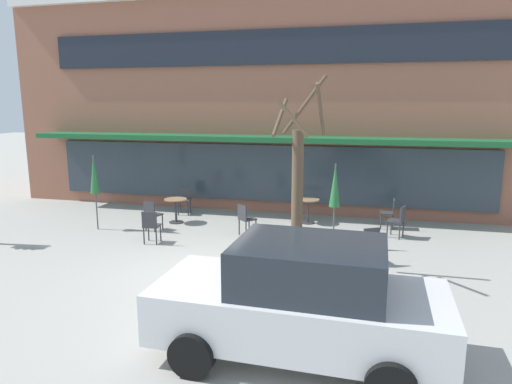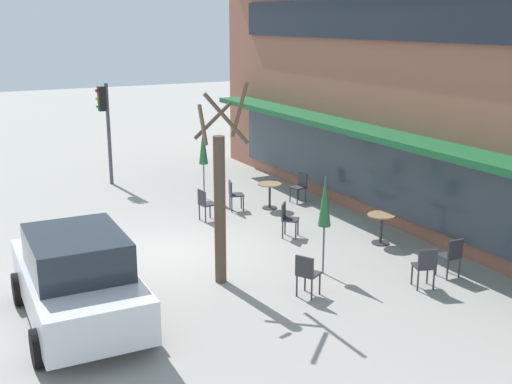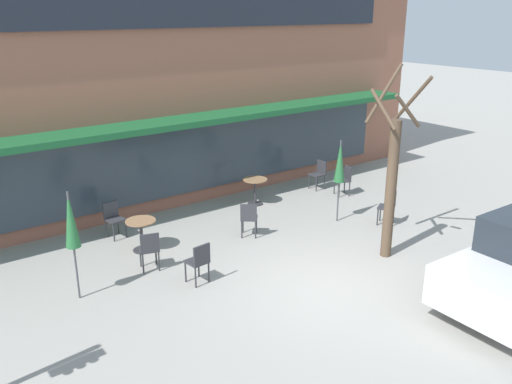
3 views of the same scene
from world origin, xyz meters
name	(u,v)px [view 1 (image 1 of 3)]	position (x,y,z in m)	size (l,w,h in m)	color
ground_plane	(198,273)	(0.00, 0.00, 0.00)	(80.00, 80.00, 0.00)	#9E9B93
building_facade	(283,101)	(0.00, 9.97, 3.78)	(18.61, 9.10, 7.55)	#935B47
cafe_table_near_wall	(176,207)	(-2.22, 3.91, 0.52)	(0.70, 0.70, 0.76)	#333338
cafe_table_streetside	(308,207)	(1.78, 4.86, 0.52)	(0.70, 0.70, 0.76)	#333338
patio_umbrella_green_folded	(335,186)	(2.74, 2.51, 1.63)	(0.28, 0.28, 2.20)	#4C4C51
patio_umbrella_cream_folded	(94,175)	(-4.17, 2.64, 1.63)	(0.28, 0.28, 2.20)	#4C4C51
cafe_chair_0	(151,224)	(-1.98, 1.74, 0.53)	(0.44, 0.44, 0.89)	#333338
cafe_chair_1	(185,198)	(-2.41, 5.07, 0.53)	(0.46, 0.46, 0.89)	#333338
cafe_chair_2	(245,217)	(0.25, 3.07, 0.53)	(0.56, 0.56, 0.89)	#333338
cafe_chair_3	(399,219)	(4.42, 3.90, 0.53)	(0.51, 0.51, 0.89)	#333338
cafe_chair_4	(152,213)	(-2.52, 2.88, 0.53)	(0.50, 0.50, 0.89)	#333338
cafe_chair_5	(369,242)	(3.63, 1.53, 0.53)	(0.54, 0.54, 0.89)	#333338
cafe_chair_6	(390,211)	(4.22, 4.81, 0.53)	(0.41, 0.41, 0.89)	#333338
parked_sedan	(301,300)	(2.68, -2.76, 0.88)	(4.24, 2.10, 1.76)	silver
street_tree	(298,192)	(2.13, 0.34, 1.86)	(1.02, 1.04, 4.26)	brown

